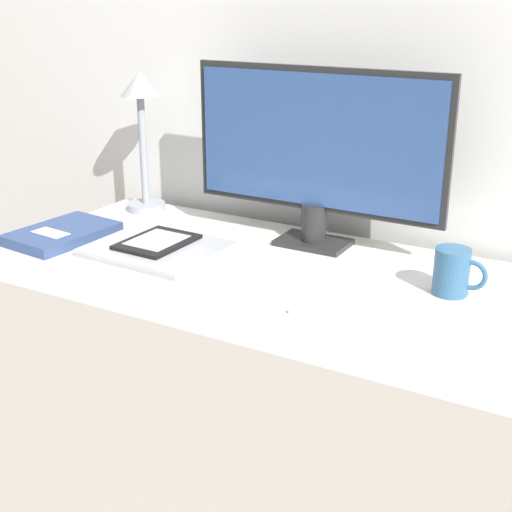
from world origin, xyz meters
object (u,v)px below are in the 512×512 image
object	(u,v)px
monitor	(316,150)
ereader	(157,242)
notebook	(62,234)
laptop	(157,249)
keyboard	(381,319)
desk_lamp	(142,120)
coffee_mug	(453,272)

from	to	relation	value
monitor	ereader	distance (m)	0.42
notebook	laptop	bearing A→B (deg)	8.19
laptop	notebook	xyz separation A→B (m)	(-0.26, -0.04, 0.00)
keyboard	desk_lamp	distance (m)	0.92
keyboard	coffee_mug	size ratio (longest dim) A/B	3.06
laptop	ereader	size ratio (longest dim) A/B	1.66
laptop	ereader	distance (m)	0.02
ereader	desk_lamp	xyz separation A→B (m)	(-0.22, 0.25, 0.23)
monitor	coffee_mug	bearing A→B (deg)	-19.95
monitor	keyboard	world-z (taller)	monitor
laptop	ereader	xyz separation A→B (m)	(-0.01, 0.01, 0.01)
keyboard	coffee_mug	xyz separation A→B (m)	(0.08, 0.19, 0.04)
monitor	coffee_mug	world-z (taller)	monitor
desk_lamp	monitor	bearing A→B (deg)	-3.32
desk_lamp	coffee_mug	distance (m)	0.92
notebook	coffee_mug	size ratio (longest dim) A/B	2.48
monitor	desk_lamp	bearing A→B (deg)	176.68
laptop	monitor	bearing A→B (deg)	37.77
monitor	keyboard	distance (m)	0.49
desk_lamp	notebook	world-z (taller)	desk_lamp
monitor	desk_lamp	distance (m)	0.52
notebook	coffee_mug	distance (m)	0.93
desk_lamp	notebook	bearing A→B (deg)	-95.70
ereader	keyboard	bearing A→B (deg)	-10.47
monitor	desk_lamp	world-z (taller)	monitor
coffee_mug	keyboard	bearing A→B (deg)	-111.56
keyboard	desk_lamp	xyz separation A→B (m)	(-0.81, 0.36, 0.24)
monitor	keyboard	bearing A→B (deg)	-48.47
monitor	ereader	bearing A→B (deg)	-144.19
keyboard	coffee_mug	distance (m)	0.21
laptop	coffee_mug	bearing A→B (deg)	8.19
monitor	notebook	bearing A→B (deg)	-154.41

